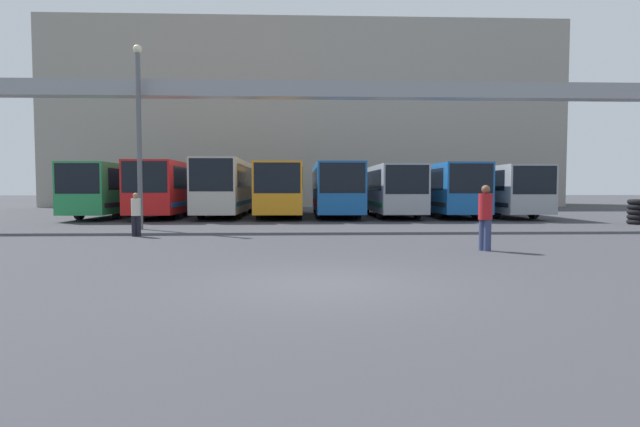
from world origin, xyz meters
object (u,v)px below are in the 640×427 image
bus_slot_0 (119,187)px  bus_slot_2 (228,185)px  bus_slot_5 (390,188)px  bus_slot_3 (281,187)px  bus_slot_1 (174,186)px  bus_slot_4 (335,187)px  bus_slot_6 (443,187)px  pedestrian_near_right (136,213)px  bus_slot_7 (494,188)px  pedestrian_near_left (485,216)px  tire_stack (639,212)px  lamp_post (139,129)px

bus_slot_0 → bus_slot_2: size_ratio=0.98×
bus_slot_5 → bus_slot_3: bearing=178.8°
bus_slot_5 → bus_slot_0: bearing=177.6°
bus_slot_0 → bus_slot_1: (3.33, -0.03, 0.06)m
bus_slot_3 → bus_slot_4: bearing=13.0°
bus_slot_3 → bus_slot_6: size_ratio=1.01×
pedestrian_near_right → bus_slot_5: bearing=33.4°
bus_slot_6 → bus_slot_7: (3.33, 0.27, -0.06)m
pedestrian_near_right → pedestrian_near_left: size_ratio=0.86×
bus_slot_4 → bus_slot_5: size_ratio=1.18×
bus_slot_7 → pedestrian_near_right: size_ratio=6.90×
bus_slot_2 → pedestrian_near_right: 13.18m
bus_slot_5 → bus_slot_7: 6.66m
bus_slot_6 → pedestrian_near_right: size_ratio=6.56×
pedestrian_near_right → tire_stack: (22.18, 5.02, -0.24)m
bus_slot_7 → lamp_post: lamp_post is taller
pedestrian_near_right → pedestrian_near_left: (11.15, -4.48, 0.14)m
bus_slot_3 → bus_slot_5: bearing=-1.2°
bus_slot_4 → tire_stack: 16.30m
bus_slot_4 → bus_slot_7: 10.00m
bus_slot_4 → bus_slot_5: bearing=-15.2°
bus_slot_1 → bus_slot_5: bearing=-2.9°
bus_slot_2 → lamp_post: lamp_post is taller
bus_slot_2 → bus_slot_3: size_ratio=1.14×
bus_slot_6 → bus_slot_0: bearing=178.3°
bus_slot_3 → tire_stack: bus_slot_3 is taller
bus_slot_0 → lamp_post: lamp_post is taller
tire_stack → bus_slot_5: bearing=146.3°
bus_slot_3 → bus_slot_5: bus_slot_3 is taller
bus_slot_4 → pedestrian_near_right: size_ratio=7.58×
bus_slot_3 → bus_slot_7: size_ratio=0.96×
bus_slot_2 → pedestrian_near_left: 20.07m
pedestrian_near_right → bus_slot_0: bearing=98.5°
bus_slot_1 → pedestrian_near_right: bearing=-81.6°
bus_slot_0 → tire_stack: bearing=-16.1°
pedestrian_near_right → bus_slot_6: bearing=26.3°
bus_slot_3 → pedestrian_near_right: (-4.76, -12.34, -0.97)m
bus_slot_3 → pedestrian_near_right: bearing=-111.1°
bus_slot_6 → bus_slot_7: bus_slot_6 is taller
bus_slot_4 → pedestrian_near_left: bearing=-80.1°
bus_slot_2 → bus_slot_7: (16.64, -0.49, -0.20)m
bus_slot_4 → bus_slot_7: size_ratio=1.10×
tire_stack → pedestrian_near_left: bearing=-139.3°
bus_slot_3 → bus_slot_0: bearing=176.7°
bus_slot_5 → tire_stack: (10.77, -7.19, -1.14)m
bus_slot_3 → bus_slot_1: bearing=175.4°
bus_slot_7 → lamp_post: size_ratio=1.41×
bus_slot_6 → bus_slot_7: size_ratio=0.95×
bus_slot_1 → bus_slot_5: (13.31, -0.68, -0.10)m
bus_slot_4 → pedestrian_near_left: (3.06, -17.59, -0.83)m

